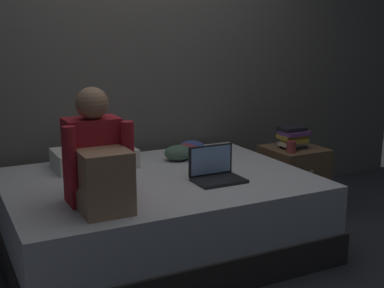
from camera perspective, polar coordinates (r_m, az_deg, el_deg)
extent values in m
plane|color=#2D2D33|center=(3.41, 1.49, -13.00)|extent=(8.00, 8.00, 0.00)
cube|color=#605B56|center=(4.17, -6.40, 10.84)|extent=(5.60, 0.10, 2.70)
cube|color=#332D2B|center=(3.53, -3.75, -10.22)|extent=(2.00, 1.50, 0.21)
cube|color=silver|center=(3.44, -3.82, -6.22)|extent=(1.96, 1.46, 0.31)
cube|color=brown|center=(4.28, 11.27, -3.93)|extent=(0.44, 0.44, 0.54)
sphere|color=gray|center=(4.09, 13.24, -3.09)|extent=(0.04, 0.04, 0.04)
cube|color=#B21E28|center=(2.91, -11.04, -1.78)|extent=(0.30, 0.20, 0.48)
sphere|color=#A87C5E|center=(2.82, -11.14, 4.48)|extent=(0.18, 0.18, 0.18)
cube|color=#A87C5E|center=(2.73, -9.69, -4.24)|extent=(0.26, 0.24, 0.34)
cylinder|color=#B21E28|center=(2.73, -13.50, -1.58)|extent=(0.07, 0.07, 0.34)
cylinder|color=#B21E28|center=(2.82, -7.17, -0.88)|extent=(0.07, 0.07, 0.34)
cube|color=black|center=(3.28, 3.05, -4.10)|extent=(0.32, 0.22, 0.02)
cube|color=black|center=(3.35, 2.09, -1.80)|extent=(0.32, 0.01, 0.20)
cube|color=#8CB2EA|center=(3.34, 2.15, -1.83)|extent=(0.29, 0.00, 0.18)
cube|color=silver|center=(3.69, -10.89, -1.53)|extent=(0.56, 0.36, 0.13)
cube|color=black|center=(4.18, 11.29, -0.32)|extent=(0.17, 0.14, 0.03)
cube|color=beige|center=(4.18, 11.23, 0.04)|extent=(0.22, 0.13, 0.03)
cube|color=gold|center=(4.18, 11.40, 0.40)|extent=(0.18, 0.15, 0.03)
cube|color=gold|center=(4.18, 11.12, 0.83)|extent=(0.21, 0.15, 0.03)
cube|color=#703D84|center=(4.16, 11.39, 1.22)|extent=(0.22, 0.16, 0.03)
cube|color=black|center=(4.16, 11.12, 1.68)|extent=(0.20, 0.15, 0.03)
cylinder|color=#933833|center=(4.04, 11.05, -0.31)|extent=(0.08, 0.08, 0.09)
ellipsoid|color=#3D4C8E|center=(3.96, -0.05, -0.45)|extent=(0.21, 0.18, 0.12)
ellipsoid|color=#4C6B56|center=(3.86, -0.37, -1.07)|extent=(0.14, 0.12, 0.08)
ellipsoid|color=#4C6B56|center=(3.81, -1.56, -0.99)|extent=(0.21, 0.18, 0.12)
ellipsoid|color=#8E3D47|center=(3.94, -0.25, -0.58)|extent=(0.20, 0.17, 0.11)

